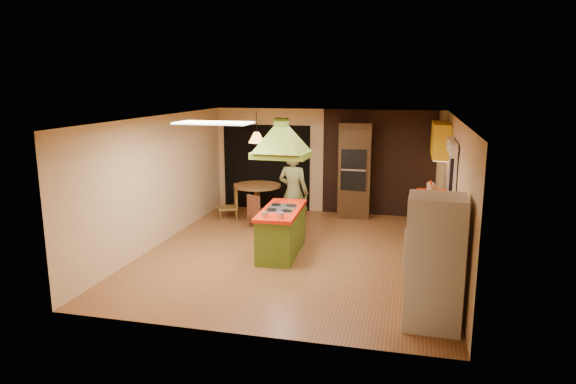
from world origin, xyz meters
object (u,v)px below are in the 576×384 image
(kitchen_island, at_px, (281,231))
(canister_large, at_px, (431,190))
(refrigerator, at_px, (434,262))
(wall_oven, at_px, (355,170))
(dining_table, at_px, (257,195))
(man, at_px, (293,193))

(kitchen_island, height_order, canister_large, canister_large)
(refrigerator, relative_size, wall_oven, 0.78)
(kitchen_island, xyz_separation_m, dining_table, (-1.15, 2.26, 0.14))
(dining_table, height_order, canister_large, canister_large)
(kitchen_island, distance_m, canister_large, 3.08)
(man, height_order, wall_oven, wall_oven)
(refrigerator, height_order, canister_large, refrigerator)
(refrigerator, bearing_deg, kitchen_island, 139.63)
(dining_table, bearing_deg, refrigerator, -50.76)
(kitchen_island, distance_m, dining_table, 2.54)
(kitchen_island, distance_m, wall_oven, 3.25)
(canister_large, bearing_deg, man, -175.94)
(refrigerator, distance_m, dining_table, 5.96)
(dining_table, distance_m, canister_large, 3.95)
(canister_large, bearing_deg, wall_oven, 135.74)
(refrigerator, height_order, dining_table, refrigerator)
(wall_oven, xyz_separation_m, canister_large, (1.67, -1.63, -0.07))
(man, distance_m, canister_large, 2.74)
(man, relative_size, wall_oven, 0.81)
(man, bearing_deg, wall_oven, -106.08)
(man, distance_m, refrigerator, 4.44)
(man, height_order, refrigerator, man)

